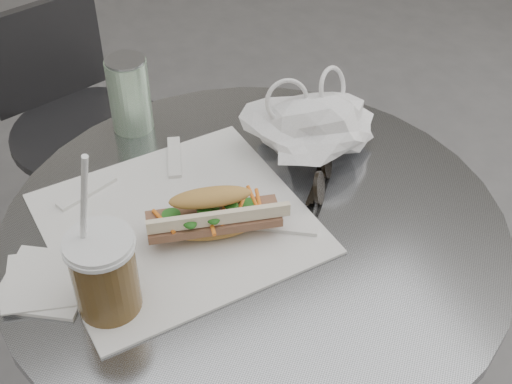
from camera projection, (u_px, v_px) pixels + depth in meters
name	position (u px, v px, depth m)	size (l,w,h in m)	color
cafe_table	(254.00, 340.00, 1.24)	(0.76, 0.76, 0.74)	slate
chair_far	(89.00, 165.00, 1.83)	(0.38, 0.41, 0.71)	#2F3032
sandwich_paper	(178.00, 223.00, 1.06)	(0.37, 0.35, 0.00)	white
banh_mi	(213.00, 214.00, 1.02)	(0.25, 0.15, 0.08)	tan
iced_coffee	(104.00, 273.00, 0.90)	(0.09, 0.09, 0.27)	brown
sunglasses	(321.00, 177.00, 1.11)	(0.09, 0.10, 0.05)	black
plastic_bag	(314.00, 128.00, 1.16)	(0.20, 0.16, 0.10)	white
napkin_stack	(46.00, 281.00, 0.97)	(0.16, 0.16, 0.01)	white
drink_can	(129.00, 94.00, 1.21)	(0.07, 0.07, 0.14)	#4F8854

